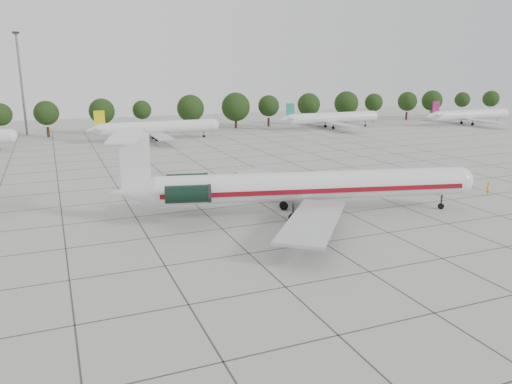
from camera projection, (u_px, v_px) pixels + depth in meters
ground at (288, 220)px, 57.29m from camera, size 260.00×260.00×0.00m
apron_joints at (242, 191)px, 70.73m from camera, size 170.00×170.00×0.02m
main_airliner at (294, 186)px, 58.27m from camera, size 42.91×33.19×10.19m
ground_crew at (488, 189)px, 67.90m from camera, size 0.84×0.83×1.95m
bg_airliner_c at (158, 128)px, 119.18m from camera, size 28.24×27.20×7.40m
bg_airliner_d at (332, 118)px, 141.56m from camera, size 28.24×27.20×7.40m
bg_airliner_e at (470, 115)px, 150.30m from camera, size 28.24×27.20×7.40m
tree_line at (102, 111)px, 127.69m from camera, size 249.86×8.44×10.22m
floodlight_mast at (21, 78)px, 125.15m from camera, size 1.60×1.60×25.45m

